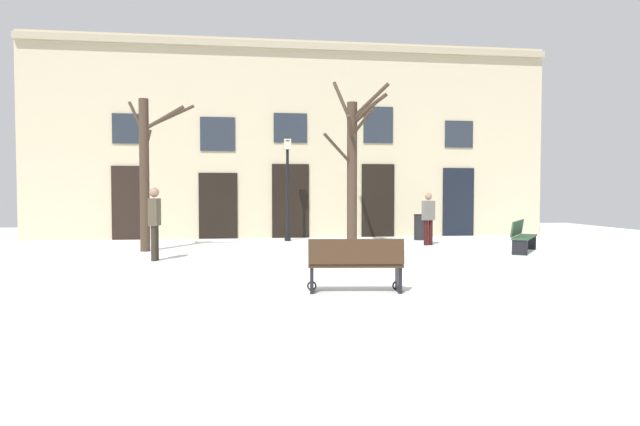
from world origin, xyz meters
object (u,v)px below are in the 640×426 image
Objects in this scene: bench_back_to_back_right at (522,236)px; person_strolling at (155,220)px; streetlamp at (288,177)px; tree_foreground at (353,162)px; litter_bin at (420,227)px; bench_far_corner at (356,265)px; person_crossing_plaza at (428,216)px; tree_center at (146,169)px.

person_strolling is at bearing 129.70° from bench_back_to_back_right.
streetlamp is 8.01m from bench_back_to_back_right.
bench_back_to_back_right is (4.51, -2.31, -2.20)m from tree_foreground.
bench_far_corner is at bearing -114.22° from litter_bin.
streetlamp is 5.07m from litter_bin.
streetlamp reaches higher than litter_bin.
tree_foreground is 6.56m from person_strolling.
litter_bin is (4.75, -0.26, -1.77)m from streetlamp.
person_strolling is (-5.67, -2.87, -1.63)m from tree_foreground.
streetlamp is at bearing 91.83° from bench_back_to_back_right.
bench_far_corner is 6.51m from person_strolling.
tree_foreground is 3.03m from person_crossing_plaza.
litter_bin is at bearing -107.15° from bench_far_corner.
tree_center is at bearing -147.78° from streetlamp.
bench_back_to_back_right is 1.05× the size of person_crossing_plaza.
person_crossing_plaza is at bearing 117.71° from person_strolling.
tree_foreground is 3.00× the size of bench_back_to_back_right.
bench_back_to_back_right is 3.09m from person_crossing_plaza.
bench_back_to_back_right is at bearing -27.11° from tree_foreground.
person_crossing_plaza is at bearing -100.51° from litter_bin.
person_crossing_plaza is (4.39, -2.16, -1.29)m from streetlamp.
bench_back_to_back_right is at bearing 101.63° from person_strolling.
streetlamp reaches higher than bench_back_to_back_right.
tree_center is 8.88m from person_crossing_plaza.
tree_foreground is 5.52m from bench_back_to_back_right.
streetlamp is 2.15× the size of bench_far_corner.
person_strolling is (-4.13, 5.00, 0.55)m from bench_far_corner.
bench_back_to_back_right is (1.67, -4.18, 0.00)m from litter_bin.
tree_foreground reaches higher than bench_far_corner.
bench_far_corner is 1.00× the size of person_crossing_plaza.
tree_center reaches higher than bench_back_to_back_right.
person_strolling is (-8.51, -4.74, 0.57)m from litter_bin.
tree_center is 1.21× the size of streetlamp.
tree_foreground is 3.17× the size of bench_far_corner.
tree_foreground is at bearing -48.26° from streetlamp.
bench_far_corner is 8.83m from person_crossing_plaza.
bench_back_to_back_right is at bearing -130.36° from bench_far_corner.
person_strolling is at bearing -75.70° from tree_center.
tree_foreground reaches higher than person_strolling.
streetlamp reaches higher than person_crossing_plaza.
litter_bin is at bearing -3.17° from streetlamp.
person_strolling is at bearing -150.86° from litter_bin.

